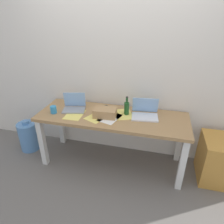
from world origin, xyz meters
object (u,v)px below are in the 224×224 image
(beer_bottle, at_px, (127,108))
(coffee_mug, at_px, (53,110))
(water_cooler_jug, at_px, (29,136))
(cardboard_box, at_px, (105,113))
(laptop_left, at_px, (74,106))
(desk, at_px, (112,122))
(laptop_right, at_px, (145,113))
(filing_cabinet, at_px, (217,159))
(computer_mouse, at_px, (105,107))

(beer_bottle, bearing_deg, coffee_mug, -168.11)
(coffee_mug, distance_m, water_cooler_jug, 0.80)
(cardboard_box, distance_m, water_cooler_jug, 1.35)
(laptop_left, relative_size, beer_bottle, 1.36)
(desk, xyz_separation_m, beer_bottle, (0.17, 0.08, 0.19))
(laptop_right, bearing_deg, water_cooler_jug, -176.81)
(cardboard_box, bearing_deg, filing_cabinet, 2.94)
(laptop_left, bearing_deg, filing_cabinet, -0.62)
(laptop_left, bearing_deg, cardboard_box, -11.52)
(laptop_right, distance_m, coffee_mug, 1.17)
(cardboard_box, distance_m, filing_cabinet, 1.50)
(laptop_right, relative_size, cardboard_box, 1.25)
(computer_mouse, bearing_deg, laptop_right, 7.98)
(laptop_right, height_order, computer_mouse, laptop_right)
(laptop_left, height_order, coffee_mug, laptop_left)
(filing_cabinet, bearing_deg, coffee_mug, -176.16)
(laptop_right, distance_m, filing_cabinet, 1.06)
(coffee_mug, xyz_separation_m, water_cooler_jug, (-0.55, 0.10, -0.56))
(beer_bottle, xyz_separation_m, coffee_mug, (-0.92, -0.19, -0.04))
(beer_bottle, bearing_deg, computer_mouse, 160.17)
(laptop_right, bearing_deg, computer_mouse, 168.56)
(cardboard_box, height_order, water_cooler_jug, cardboard_box)
(laptop_right, height_order, filing_cabinet, laptop_right)
(beer_bottle, bearing_deg, water_cooler_jug, -176.39)
(computer_mouse, bearing_deg, water_cooler_jug, -150.62)
(desk, height_order, laptop_left, laptop_left)
(laptop_left, bearing_deg, desk, -4.90)
(desk, relative_size, water_cooler_jug, 3.89)
(laptop_left, bearing_deg, beer_bottle, 2.77)
(computer_mouse, distance_m, water_cooler_jug, 1.30)
(computer_mouse, bearing_deg, desk, -34.48)
(laptop_right, bearing_deg, laptop_left, -177.79)
(beer_bottle, distance_m, cardboard_box, 0.28)
(desk, relative_size, computer_mouse, 18.98)
(desk, distance_m, beer_bottle, 0.27)
(beer_bottle, height_order, cardboard_box, beer_bottle)
(beer_bottle, height_order, filing_cabinet, beer_bottle)
(coffee_mug, bearing_deg, desk, 8.66)
(laptop_right, bearing_deg, desk, -168.55)
(filing_cabinet, bearing_deg, laptop_right, 176.55)
(filing_cabinet, bearing_deg, beer_bottle, 177.34)
(laptop_left, xyz_separation_m, coffee_mug, (-0.22, -0.16, -0.00))
(desk, distance_m, computer_mouse, 0.26)
(desk, xyz_separation_m, cardboard_box, (-0.08, -0.05, 0.15))
(desk, relative_size, cardboard_box, 6.83)
(desk, height_order, cardboard_box, cardboard_box)
(filing_cabinet, bearing_deg, cardboard_box, -177.06)
(desk, height_order, laptop_right, laptop_right)
(desk, distance_m, filing_cabinet, 1.38)
(computer_mouse, bearing_deg, beer_bottle, -0.41)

